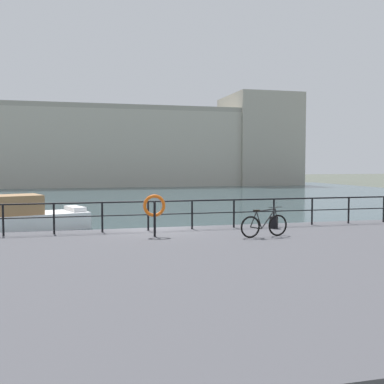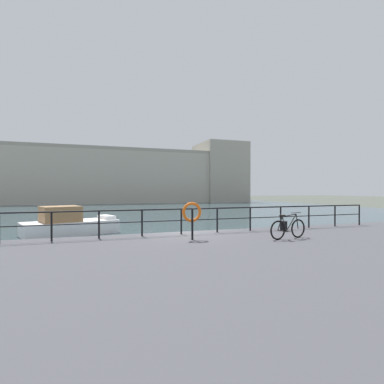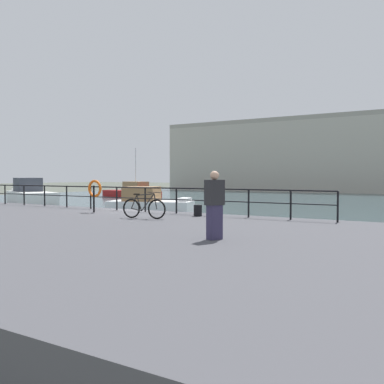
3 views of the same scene
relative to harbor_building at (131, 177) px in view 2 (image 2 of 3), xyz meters
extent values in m
plane|color=#4C5147|center=(-5.10, -56.03, -5.95)|extent=(240.00, 240.00, 0.00)
cube|color=#33474C|center=(-5.10, -25.83, -5.95)|extent=(80.00, 60.00, 0.01)
cube|color=#47474C|center=(-5.10, -62.53, -5.43)|extent=(56.00, 13.00, 1.04)
cube|color=#B2AD9E|center=(-5.10, 0.01, -0.33)|extent=(65.21, 11.75, 11.24)
cube|color=#A49F91|center=(22.28, 0.01, 1.36)|extent=(10.46, 12.93, 14.63)
cube|color=gray|center=(-5.10, -5.56, 5.64)|extent=(65.21, 0.60, 0.70)
cube|color=white|center=(-10.20, -47.97, -5.51)|extent=(6.16, 4.16, 0.87)
cube|color=#997047|center=(-10.81, -48.18, -4.58)|extent=(2.74, 2.61, 0.98)
cube|color=white|center=(-7.95, -47.19, -4.96)|extent=(1.20, 1.83, 0.24)
cylinder|color=black|center=(-10.35, -56.78, -4.39)|extent=(0.07, 0.07, 1.05)
cylinder|color=black|center=(-8.71, -56.78, -4.39)|extent=(0.07, 0.07, 1.05)
cylinder|color=black|center=(-7.08, -56.78, -4.39)|extent=(0.07, 0.07, 1.05)
cylinder|color=black|center=(-5.45, -56.78, -4.39)|extent=(0.07, 0.07, 1.05)
cylinder|color=black|center=(-3.81, -56.78, -4.39)|extent=(0.07, 0.07, 1.05)
cylinder|color=black|center=(-2.18, -56.78, -4.39)|extent=(0.07, 0.07, 1.05)
cylinder|color=black|center=(-0.54, -56.78, -4.39)|extent=(0.07, 0.07, 1.05)
cylinder|color=black|center=(1.09, -56.78, -4.39)|extent=(0.07, 0.07, 1.05)
cylinder|color=black|center=(2.72, -56.78, -4.39)|extent=(0.07, 0.07, 1.05)
cylinder|color=black|center=(4.36, -56.78, -4.39)|extent=(0.07, 0.07, 1.05)
cylinder|color=black|center=(-5.45, -56.78, -3.87)|extent=(19.60, 0.06, 0.06)
cylinder|color=black|center=(-5.45, -56.78, -4.34)|extent=(19.60, 0.04, 0.04)
torus|color=black|center=(-1.46, -59.13, -4.56)|extent=(0.72, 0.17, 0.72)
torus|color=black|center=(-2.50, -59.29, -4.56)|extent=(0.72, 0.17, 0.72)
cylinder|color=black|center=(-1.82, -59.19, -4.32)|extent=(0.55, 0.12, 0.66)
cylinder|color=black|center=(-2.18, -59.24, -4.35)|extent=(0.24, 0.07, 0.58)
cylinder|color=black|center=(-1.92, -59.20, -4.03)|extent=(0.72, 0.15, 0.11)
cylinder|color=black|center=(-2.29, -59.26, -4.60)|extent=(0.43, 0.10, 0.12)
cylinder|color=black|center=(-2.39, -59.28, -4.31)|extent=(0.26, 0.08, 0.51)
cylinder|color=black|center=(-1.52, -59.14, -4.28)|extent=(0.14, 0.06, 0.57)
cube|color=black|center=(-2.28, -59.26, -4.03)|extent=(0.23, 0.12, 0.05)
cylinder|color=black|center=(-1.57, -59.14, -3.95)|extent=(0.52, 0.11, 0.02)
cylinder|color=black|center=(-0.80, -57.34, -4.70)|extent=(0.32, 0.32, 0.44)
cylinder|color=black|center=(-5.46, -58.22, -4.34)|extent=(0.08, 0.08, 1.15)
torus|color=orange|center=(-5.46, -58.16, -3.89)|extent=(0.75, 0.11, 0.75)
camera|label=1|loc=(-8.11, -73.47, -2.50)|focal=43.93mm
camera|label=2|loc=(-9.04, -68.43, -3.08)|focal=27.44mm
camera|label=3|loc=(7.82, -71.73, -3.35)|focal=40.55mm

